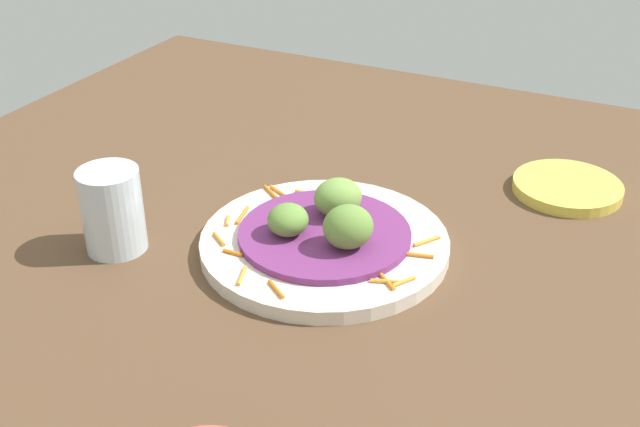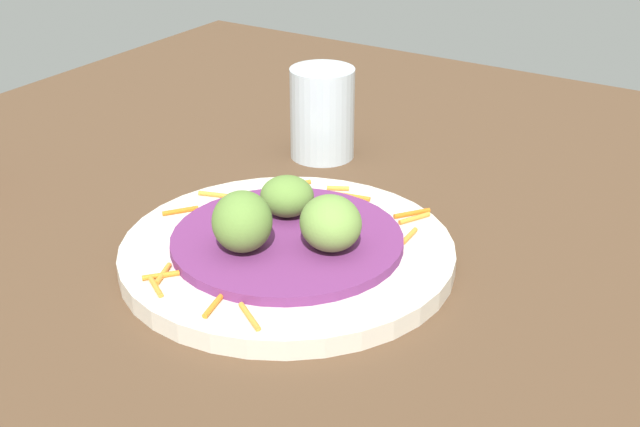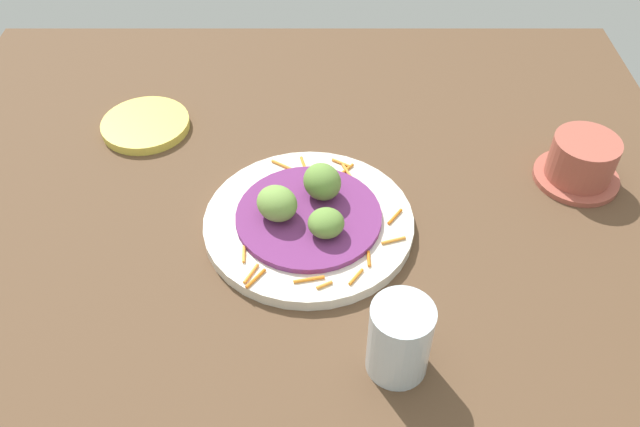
{
  "view_description": "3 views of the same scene",
  "coord_description": "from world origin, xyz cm",
  "px_view_note": "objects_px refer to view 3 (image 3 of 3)",
  "views": [
    {
      "loc": [
        66.16,
        35.32,
        47.72
      ],
      "look_at": [
        0.32,
        2.87,
        5.63
      ],
      "focal_mm": 44.42,
      "sensor_mm": 36.0,
      "label": 1
    },
    {
      "loc": [
        -33.36,
        54.17,
        36.76
      ],
      "look_at": [
        -0.39,
        2.02,
        6.03
      ],
      "focal_mm": 49.12,
      "sensor_mm": 36.0,
      "label": 2
    },
    {
      "loc": [
        2.88,
        -54.13,
        61.82
      ],
      "look_at": [
        2.8,
        2.51,
        5.91
      ],
      "focal_mm": 36.54,
      "sensor_mm": 36.0,
      "label": 3
    }
  ],
  "objects_px": {
    "guac_scoop_center": "(278,203)",
    "terracotta_bowl": "(582,162)",
    "guac_scoop_left": "(323,182)",
    "water_glass": "(400,339)",
    "guac_scoop_right": "(327,223)",
    "side_plate_small": "(146,125)",
    "main_plate": "(309,223)"
  },
  "relations": [
    {
      "from": "terracotta_bowl",
      "to": "side_plate_small",
      "type": "bearing_deg",
      "value": 169.41
    },
    {
      "from": "guac_scoop_center",
      "to": "terracotta_bowl",
      "type": "xyz_separation_m",
      "value": [
        0.41,
        0.1,
        -0.01
      ]
    },
    {
      "from": "terracotta_bowl",
      "to": "water_glass",
      "type": "relative_size",
      "value": 1.25
    },
    {
      "from": "terracotta_bowl",
      "to": "main_plate",
      "type": "bearing_deg",
      "value": -165.82
    },
    {
      "from": "main_plate",
      "to": "guac_scoop_left",
      "type": "height_order",
      "value": "guac_scoop_left"
    },
    {
      "from": "guac_scoop_left",
      "to": "terracotta_bowl",
      "type": "bearing_deg",
      "value": 9.4
    },
    {
      "from": "guac_scoop_right",
      "to": "main_plate",
      "type": "bearing_deg",
      "value": 123.87
    },
    {
      "from": "guac_scoop_center",
      "to": "guac_scoop_right",
      "type": "bearing_deg",
      "value": -26.13
    },
    {
      "from": "guac_scoop_center",
      "to": "terracotta_bowl",
      "type": "relative_size",
      "value": 0.46
    },
    {
      "from": "water_glass",
      "to": "main_plate",
      "type": "bearing_deg",
      "value": 115.04
    },
    {
      "from": "guac_scoop_left",
      "to": "guac_scoop_right",
      "type": "bearing_deg",
      "value": -86.13
    },
    {
      "from": "guac_scoop_center",
      "to": "guac_scoop_right",
      "type": "xyz_separation_m",
      "value": [
        0.06,
        -0.03,
        -0.0
      ]
    },
    {
      "from": "side_plate_small",
      "to": "main_plate",
      "type": "bearing_deg",
      "value": -39.97
    },
    {
      "from": "guac_scoop_center",
      "to": "side_plate_small",
      "type": "distance_m",
      "value": 0.3
    },
    {
      "from": "main_plate",
      "to": "guac_scoop_center",
      "type": "distance_m",
      "value": 0.05
    },
    {
      "from": "main_plate",
      "to": "guac_scoop_right",
      "type": "bearing_deg",
      "value": -56.13
    },
    {
      "from": "side_plate_small",
      "to": "water_glass",
      "type": "relative_size",
      "value": 1.42
    },
    {
      "from": "guac_scoop_left",
      "to": "guac_scoop_center",
      "type": "relative_size",
      "value": 0.97
    },
    {
      "from": "guac_scoop_center",
      "to": "terracotta_bowl",
      "type": "distance_m",
      "value": 0.42
    },
    {
      "from": "water_glass",
      "to": "guac_scoop_left",
      "type": "bearing_deg",
      "value": 108.1
    },
    {
      "from": "guac_scoop_center",
      "to": "guac_scoop_right",
      "type": "distance_m",
      "value": 0.07
    },
    {
      "from": "main_plate",
      "to": "guac_scoop_center",
      "type": "relative_size",
      "value": 4.99
    },
    {
      "from": "terracotta_bowl",
      "to": "water_glass",
      "type": "bearing_deg",
      "value": -132.69
    },
    {
      "from": "main_plate",
      "to": "side_plate_small",
      "type": "xyz_separation_m",
      "value": [
        -0.25,
        0.21,
        -0.0
      ]
    },
    {
      "from": "guac_scoop_right",
      "to": "terracotta_bowl",
      "type": "relative_size",
      "value": 0.39
    },
    {
      "from": "guac_scoop_right",
      "to": "side_plate_small",
      "type": "bearing_deg",
      "value": 138.31
    },
    {
      "from": "guac_scoop_right",
      "to": "guac_scoop_left",
      "type": "bearing_deg",
      "value": 93.87
    },
    {
      "from": "main_plate",
      "to": "water_glass",
      "type": "distance_m",
      "value": 0.23
    },
    {
      "from": "guac_scoop_left",
      "to": "side_plate_small",
      "type": "xyz_separation_m",
      "value": [
        -0.26,
        0.17,
        -0.04
      ]
    },
    {
      "from": "guac_scoop_center",
      "to": "guac_scoop_right",
      "type": "relative_size",
      "value": 1.2
    },
    {
      "from": "guac_scoop_left",
      "to": "water_glass",
      "type": "bearing_deg",
      "value": -71.9
    },
    {
      "from": "water_glass",
      "to": "guac_scoop_right",
      "type": "bearing_deg",
      "value": 113.2
    }
  ]
}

